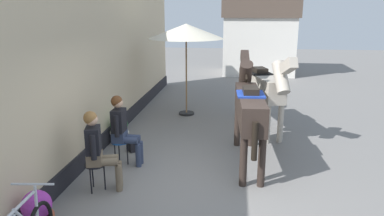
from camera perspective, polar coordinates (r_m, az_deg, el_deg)
name	(u,v)px	position (r m, az deg, el deg)	size (l,w,h in m)	color
ground_plane	(217,130)	(9.26, 3.87, -3.44)	(40.00, 40.00, 0.00)	slate
pub_facade_wall	(93,79)	(7.99, -15.22, 4.45)	(0.34, 14.00, 3.40)	#CCB793
distant_cottage	(259,35)	(17.53, 10.42, 11.21)	(3.40, 2.60, 3.50)	silver
seated_visitor_near	(98,147)	(6.20, -14.56, -5.94)	(0.61, 0.48, 1.39)	black
seated_visitor_far	(122,127)	(7.13, -10.87, -2.90)	(0.61, 0.49, 1.39)	#194C99
saddled_horse_near	(249,105)	(7.14, 8.91, 0.43)	(0.57, 3.00, 2.06)	#2D231E
saddled_horse_far	(262,86)	(9.04, 10.99, 3.46)	(1.14, 2.91, 2.06)	#B2A899
flower_planter_near	(37,212)	(5.47, -23.10, -14.81)	(0.43, 0.43, 0.64)	#A85638
flower_planter_far	(119,129)	(8.42, -11.36, -3.26)	(0.43, 0.43, 0.64)	beige
cafe_parasol	(186,32)	(10.18, -0.92, 11.87)	(2.10, 2.10, 2.58)	black
satchel_bag	(131,146)	(7.99, -9.53, -5.96)	(0.28, 0.12, 0.20)	black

